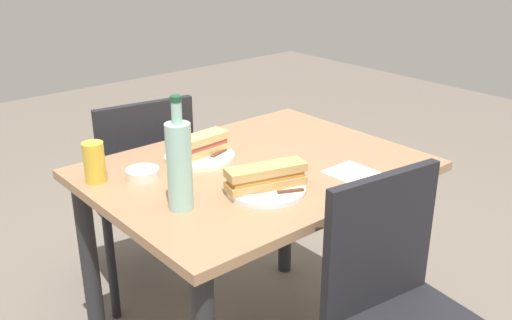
{
  "coord_description": "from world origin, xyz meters",
  "views": [
    {
      "loc": [
        1.13,
        1.32,
        1.48
      ],
      "look_at": [
        0.0,
        0.0,
        0.77
      ],
      "focal_mm": 40.43,
      "sensor_mm": 36.0,
      "label": 1
    }
  ],
  "objects": [
    {
      "name": "chair_far",
      "position": [
        -0.01,
        0.6,
        0.51
      ],
      "size": [
        0.45,
        0.45,
        0.88
      ],
      "color": "black",
      "rests_on": "ground"
    },
    {
      "name": "knife_far",
      "position": [
        0.09,
        -0.12,
        0.77
      ],
      "size": [
        0.18,
        0.06,
        0.01
      ],
      "color": "silver",
      "rests_on": "plate_far"
    },
    {
      "name": "chair_near",
      "position": [
        0.11,
        -0.6,
        0.51
      ],
      "size": [
        0.46,
        0.46,
        0.88
      ],
      "color": "black",
      "rests_on": "ground"
    },
    {
      "name": "plate_near",
      "position": [
        0.11,
        0.17,
        0.76
      ],
      "size": [
        0.24,
        0.24,
        0.01
      ],
      "primitive_type": "cylinder",
      "color": "white",
      "rests_on": "dining_table"
    },
    {
      "name": "plate_far",
      "position": [
        0.11,
        -0.17,
        0.76
      ],
      "size": [
        0.24,
        0.24,
        0.01
      ],
      "primitive_type": "cylinder",
      "color": "silver",
      "rests_on": "dining_table"
    },
    {
      "name": "baguette_sandwich_far",
      "position": [
        0.11,
        -0.17,
        0.8
      ],
      "size": [
        0.22,
        0.08,
        0.07
      ],
      "color": "tan",
      "rests_on": "plate_far"
    },
    {
      "name": "knife_near",
      "position": [
        0.11,
        0.23,
        0.77
      ],
      "size": [
        0.17,
        0.09,
        0.01
      ],
      "color": "silver",
      "rests_on": "plate_near"
    },
    {
      "name": "beer_glass",
      "position": [
        0.45,
        -0.22,
        0.82
      ],
      "size": [
        0.07,
        0.07,
        0.13
      ],
      "primitive_type": "cylinder",
      "color": "gold",
      "rests_on": "dining_table"
    },
    {
      "name": "water_bottle",
      "position": [
        0.36,
        0.1,
        0.89
      ],
      "size": [
        0.07,
        0.07,
        0.32
      ],
      "color": "#99C6B7",
      "rests_on": "dining_table"
    },
    {
      "name": "olive_bowl",
      "position": [
        0.33,
        -0.15,
        0.77
      ],
      "size": [
        0.1,
        0.1,
        0.03
      ],
      "primitive_type": "cylinder",
      "color": "silver",
      "rests_on": "dining_table"
    },
    {
      "name": "dining_table",
      "position": [
        0.0,
        0.0,
        0.63
      ],
      "size": [
        1.04,
        0.8,
        0.75
      ],
      "color": "#997251",
      "rests_on": "ground"
    },
    {
      "name": "paper_napkin",
      "position": [
        -0.19,
        0.25,
        0.76
      ],
      "size": [
        0.14,
        0.14,
        0.0
      ],
      "primitive_type": "cube",
      "rotation": [
        0.0,
        0.0,
        0.0
      ],
      "color": "white",
      "rests_on": "dining_table"
    },
    {
      "name": "baguette_sandwich_near",
      "position": [
        0.11,
        0.17,
        0.8
      ],
      "size": [
        0.25,
        0.13,
        0.07
      ],
      "color": "tan",
      "rests_on": "plate_near"
    }
  ]
}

